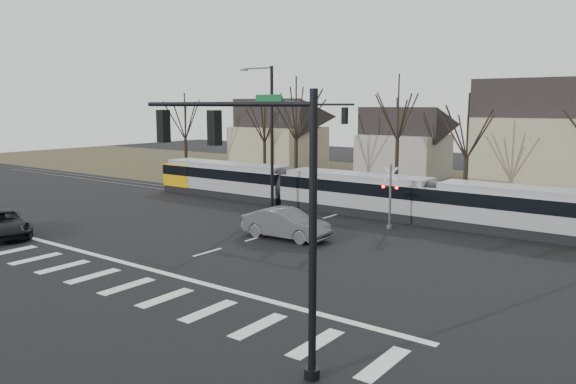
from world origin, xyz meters
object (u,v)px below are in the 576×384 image
Objects in this scene: sedan at (286,224)px; suv at (3,224)px; tram at (355,191)px; rail_crossing_signal at (390,199)px.

sedan reaches higher than suv.
sedan is 16.49m from suv.
tram is 9.12m from sedan.
suv is (-13.53, -9.43, -0.11)m from sedan.
suv is at bearing 122.10° from sedan.
suv is (-12.81, -18.50, -0.79)m from tram.
rail_crossing_signal is (3.60, 5.86, 1.03)m from sedan.
tram is at bearing -16.86° from suv.
sedan is 0.90× the size of suv.
rail_crossing_signal is at bearing -34.31° from sedan.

